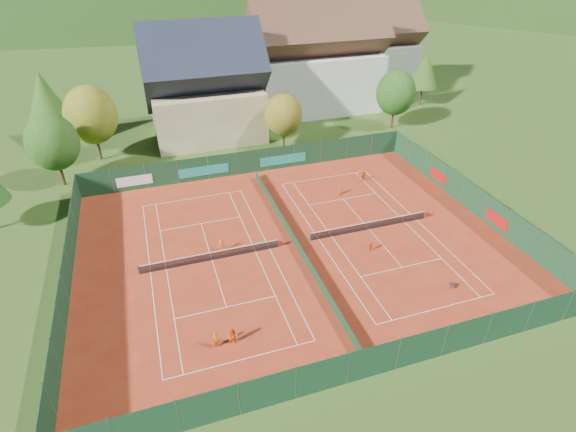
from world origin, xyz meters
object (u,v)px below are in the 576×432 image
Objects in this scene: chalet at (205,90)px; player_right_far_a at (339,190)px; player_left_mid at (233,337)px; ball_hopper at (452,285)px; player_left_near at (216,340)px; player_left_far at (221,245)px; hotel_block_a at (316,64)px; hotel_block_b at (370,52)px; player_right_far_b at (363,176)px; player_right_near at (371,246)px.

chalet reaches higher than player_right_far_a.
ball_hopper is at bearing 26.65° from player_left_mid.
player_left_near reaches higher than ball_hopper.
player_right_far_a is (14.76, 6.25, -0.01)m from player_left_far.
hotel_block_a is 52.74m from player_left_mid.
player_left_near is 0.95× the size of player_left_mid.
chalet is 35.85m from hotel_block_b.
player_left_far is (-22.88, -34.87, -6.74)m from hotel_block_a.
player_right_far_b is (21.53, 19.88, -0.06)m from player_left_near.
player_right_near is (9.39, -33.34, -6.02)m from chalet.
player_left_mid is at bearing -117.67° from hotel_block_a.
player_left_near is at bearing 179.78° from ball_hopper.
hotel_block_a is 17.10× the size of player_right_far_a.
player_left_near reaches higher than player_right_far_b.
player_left_far is 0.95× the size of player_right_far_b.
ball_hopper is (13.33, -40.32, -6.07)m from chalet.
hotel_block_a reaches higher than player_left_mid.
player_left_far is at bearing 142.56° from player_right_near.
player_right_far_b is (5.64, 12.97, 0.08)m from player_right_near.
player_left_mid is at bearing 84.36° from player_left_far.
chalet reaches higher than hotel_block_b.
player_left_mid reaches higher than player_right_near.
player_right_far_b is (15.03, -20.37, -5.94)m from chalet.
player_right_far_b is (1.70, 19.95, 0.13)m from ball_hopper.
chalet is 13.48× the size of player_right_near.
chalet is 41.19m from player_left_near.
chalet is at bearing -69.89° from player_right_far_b.
player_left_far reaches higher than player_right_near.
player_left_mid reaches higher than player_left_near.
player_left_far is 20.73m from player_right_far_b.
player_right_near is at bearing 10.05° from player_left_near.
chalet is 10.85× the size of player_left_near.
chalet reaches higher than player_right_near.
hotel_block_b is at bearing 40.49° from player_left_near.
player_right_far_b is (18.90, 8.50, 0.04)m from player_left_far.
chalet is 11.89× the size of player_right_far_b.
player_left_mid is 16.27m from player_right_near.
ball_hopper is at bearing 68.82° from player_right_far_b.
player_left_far is at bearing -123.27° from hotel_block_a.
player_right_far_b reaches higher than ball_hopper.
chalet is at bearing -162.47° from hotel_block_a.
player_left_near is 1.24× the size of player_right_near.
ball_hopper is 0.54× the size of player_left_near.
hotel_block_a is 16.72× the size of player_left_far.
player_left_near is 1.16× the size of player_left_far.
player_left_near is (-6.51, -40.24, -5.88)m from chalet.
player_right_far_b is at bearing 47.69° from player_right_near.
ball_hopper is 8.02m from player_right_near.
chalet is 35.15m from player_right_near.
hotel_block_a is 16.14m from hotel_block_b.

